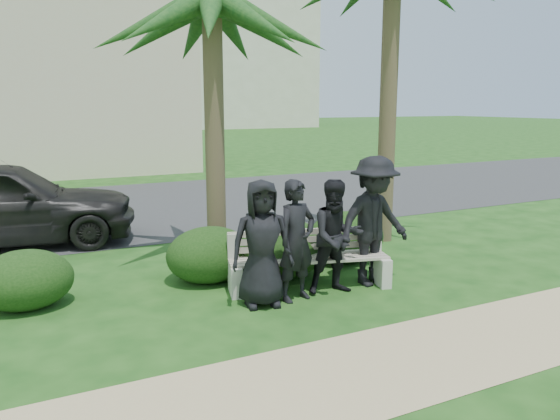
{
  "coord_description": "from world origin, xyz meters",
  "views": [
    {
      "loc": [
        -3.64,
        -5.91,
        2.62
      ],
      "look_at": [
        -0.19,
        1.0,
        1.1
      ],
      "focal_mm": 35.0,
      "sensor_mm": 36.0,
      "label": 1
    }
  ],
  "objects_px": {
    "man_b": "(297,241)",
    "palm_left": "(212,6)",
    "man_c": "(337,237)",
    "man_d": "(374,221)",
    "man_a": "(262,243)",
    "car_a": "(0,203)",
    "park_bench": "(308,263)"
  },
  "relations": [
    {
      "from": "man_b",
      "to": "palm_left",
      "type": "bearing_deg",
      "value": 83.66
    },
    {
      "from": "man_c",
      "to": "man_d",
      "type": "relative_size",
      "value": 0.85
    },
    {
      "from": "man_b",
      "to": "man_d",
      "type": "distance_m",
      "value": 1.3
    },
    {
      "from": "man_c",
      "to": "man_d",
      "type": "xyz_separation_m",
      "value": [
        0.67,
        0.08,
        0.14
      ]
    },
    {
      "from": "man_a",
      "to": "man_b",
      "type": "xyz_separation_m",
      "value": [
        0.5,
        -0.03,
        -0.01
      ]
    },
    {
      "from": "man_d",
      "to": "car_a",
      "type": "height_order",
      "value": "man_d"
    },
    {
      "from": "man_b",
      "to": "man_c",
      "type": "xyz_separation_m",
      "value": [
        0.62,
        -0.0,
        -0.02
      ]
    },
    {
      "from": "palm_left",
      "to": "car_a",
      "type": "bearing_deg",
      "value": 141.65
    },
    {
      "from": "park_bench",
      "to": "car_a",
      "type": "bearing_deg",
      "value": 145.97
    },
    {
      "from": "man_b",
      "to": "palm_left",
      "type": "xyz_separation_m",
      "value": [
        -0.29,
        2.31,
        3.29
      ]
    },
    {
      "from": "man_d",
      "to": "palm_left",
      "type": "height_order",
      "value": "palm_left"
    },
    {
      "from": "park_bench",
      "to": "man_a",
      "type": "height_order",
      "value": "man_a"
    },
    {
      "from": "man_c",
      "to": "park_bench",
      "type": "bearing_deg",
      "value": 134.86
    },
    {
      "from": "car_a",
      "to": "man_b",
      "type": "bearing_deg",
      "value": -135.84
    },
    {
      "from": "park_bench",
      "to": "man_a",
      "type": "relative_size",
      "value": 1.46
    },
    {
      "from": "park_bench",
      "to": "man_d",
      "type": "xyz_separation_m",
      "value": [
        0.92,
        -0.27,
        0.58
      ]
    },
    {
      "from": "man_c",
      "to": "car_a",
      "type": "xyz_separation_m",
      "value": [
        -4.17,
        4.89,
        0.01
      ]
    },
    {
      "from": "park_bench",
      "to": "man_a",
      "type": "distance_m",
      "value": 1.04
    },
    {
      "from": "man_a",
      "to": "palm_left",
      "type": "bearing_deg",
      "value": 96.42
    },
    {
      "from": "palm_left",
      "to": "man_b",
      "type": "bearing_deg",
      "value": -82.85
    },
    {
      "from": "man_b",
      "to": "man_d",
      "type": "height_order",
      "value": "man_d"
    },
    {
      "from": "car_a",
      "to": "man_c",
      "type": "bearing_deg",
      "value": -131.37
    },
    {
      "from": "man_c",
      "to": "man_d",
      "type": "bearing_deg",
      "value": 15.98
    },
    {
      "from": "man_a",
      "to": "man_c",
      "type": "distance_m",
      "value": 1.12
    },
    {
      "from": "man_b",
      "to": "man_d",
      "type": "bearing_deg",
      "value": -10.34
    },
    {
      "from": "car_a",
      "to": "palm_left",
      "type": "bearing_deg",
      "value": -120.16
    },
    {
      "from": "park_bench",
      "to": "man_b",
      "type": "xyz_separation_m",
      "value": [
        -0.38,
        -0.34,
        0.46
      ]
    },
    {
      "from": "park_bench",
      "to": "man_a",
      "type": "bearing_deg",
      "value": -144.93
    },
    {
      "from": "man_b",
      "to": "park_bench",
      "type": "bearing_deg",
      "value": 28.75
    },
    {
      "from": "man_a",
      "to": "car_a",
      "type": "distance_m",
      "value": 5.74
    },
    {
      "from": "car_a",
      "to": "man_a",
      "type": "bearing_deg",
      "value": -139.71
    },
    {
      "from": "park_bench",
      "to": "man_d",
      "type": "bearing_deg",
      "value": -1.27
    }
  ]
}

